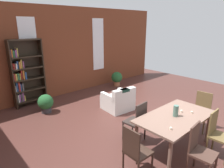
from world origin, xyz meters
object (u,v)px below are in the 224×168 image
(vase_on_table, at_px, (176,111))
(potted_plant_corner, at_px, (46,103))
(armchair_white, at_px, (118,101))
(bookshelf_tall, at_px, (25,74))
(dining_chair_far_left, at_px, (137,120))
(dining_chair_near_right, at_px, (218,133))
(dining_chair_head_right, at_px, (201,110))
(dining_table, at_px, (175,119))
(potted_plant_by_shelf, at_px, (117,78))
(dining_chair_near_left, at_px, (199,149))
(dining_chair_head_left, at_px, (135,151))

(vase_on_table, bearing_deg, potted_plant_corner, 109.22)
(potted_plant_corner, bearing_deg, vase_on_table, -70.78)
(armchair_white, bearing_deg, bookshelf_tall, 130.81)
(dining_chair_far_left, bearing_deg, dining_chair_near_right, -61.26)
(dining_chair_head_right, bearing_deg, bookshelf_tall, 120.90)
(dining_table, xyz_separation_m, bookshelf_tall, (-1.44, 4.50, 0.39))
(dining_chair_near_right, xyz_separation_m, dining_chair_far_left, (-0.78, 1.42, 0.00))
(bookshelf_tall, bearing_deg, armchair_white, -49.19)
(dining_chair_far_left, height_order, potted_plant_by_shelf, dining_chair_far_left)
(dining_chair_far_left, relative_size, potted_plant_by_shelf, 1.54)
(dining_chair_head_right, bearing_deg, dining_chair_near_left, -156.47)
(dining_table, bearing_deg, dining_chair_near_right, -61.16)
(armchair_white, bearing_deg, dining_chair_head_left, -128.15)
(dining_chair_head_left, distance_m, bookshelf_tall, 4.54)
(dining_chair_far_left, bearing_deg, armchair_white, 59.59)
(dining_chair_near_left, height_order, potted_plant_by_shelf, dining_chair_near_left)
(dining_chair_far_left, height_order, bookshelf_tall, bookshelf_tall)
(potted_plant_by_shelf, bearing_deg, dining_chair_near_left, -118.35)
(dining_table, xyz_separation_m, potted_plant_by_shelf, (2.20, 4.10, -0.33))
(armchair_white, bearing_deg, potted_plant_by_shelf, 47.77)
(vase_on_table, bearing_deg, potted_plant_by_shelf, 61.56)
(dining_chair_near_left, distance_m, armchair_white, 3.10)
(dining_table, height_order, dining_chair_head_right, dining_chair_head_right)
(potted_plant_corner, bearing_deg, dining_chair_head_left, -89.77)
(vase_on_table, height_order, dining_chair_head_left, vase_on_table)
(bookshelf_tall, bearing_deg, dining_chair_far_left, -74.49)
(dining_chair_near_right, bearing_deg, dining_chair_near_left, -179.98)
(bookshelf_tall, distance_m, potted_plant_corner, 1.22)
(dining_chair_near_right, bearing_deg, bookshelf_tall, 109.36)
(dining_table, height_order, potted_plant_corner, dining_table)
(potted_plant_by_shelf, distance_m, potted_plant_corner, 3.50)
(dining_table, distance_m, potted_plant_corner, 3.79)
(dining_chair_near_right, bearing_deg, vase_on_table, 120.36)
(dining_chair_head_right, relative_size, dining_chair_head_left, 1.00)
(bookshelf_tall, xyz_separation_m, potted_plant_by_shelf, (3.64, -0.40, -0.72))
(dining_table, bearing_deg, dining_chair_near_left, -119.41)
(dining_chair_far_left, bearing_deg, potted_plant_corner, 107.12)
(vase_on_table, distance_m, dining_chair_far_left, 0.88)
(dining_chair_head_right, bearing_deg, armchair_white, 108.30)
(dining_chair_far_left, bearing_deg, dining_chair_head_right, -23.28)
(dining_chair_near_right, height_order, bookshelf_tall, bookshelf_tall)
(dining_chair_head_right, height_order, armchair_white, dining_chair_head_right)
(dining_chair_near_right, relative_size, dining_chair_far_left, 1.00)
(armchair_white, distance_m, potted_plant_by_shelf, 2.51)
(vase_on_table, xyz_separation_m, dining_chair_near_left, (-0.38, -0.71, -0.36))
(dining_chair_near_left, relative_size, potted_plant_corner, 1.66)
(dining_chair_near_left, height_order, dining_chair_head_left, same)
(dining_chair_near_left, height_order, armchair_white, dining_chair_near_left)
(vase_on_table, bearing_deg, dining_chair_near_left, -117.86)
(vase_on_table, bearing_deg, dining_chair_head_right, 0.32)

